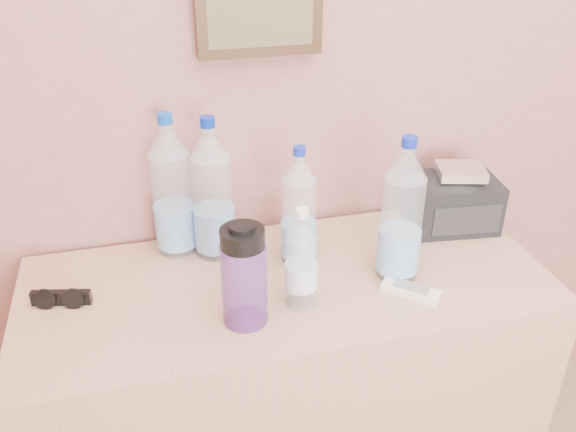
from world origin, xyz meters
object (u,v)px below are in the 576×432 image
Objects in this scene: pet_large_a at (213,196)px; ac_remote at (411,291)px; pet_large_c at (299,212)px; pet_large_d at (402,217)px; sunglasses at (61,298)px; dresser at (288,398)px; nalgene_bottle at (244,275)px; toiletry_bag at (452,200)px; foil_packet at (461,171)px; pet_small at (301,263)px; pet_large_b at (173,193)px.

ac_remote is at bearing -35.78° from pet_large_a.
pet_large_a is at bearing 156.22° from pet_large_c.
sunglasses is (-0.79, 0.08, -0.14)m from pet_large_d.
dresser is 0.67m from sunglasses.
sunglasses is at bearing 157.96° from nalgene_bottle.
pet_large_c is at bearing -23.78° from pet_large_a.
toiletry_bag is at bearing 7.68° from pet_large_c.
foil_packet is at bearing 88.45° from ac_remote.
pet_large_d is 0.27m from pet_small.
ac_remote is 1.12× the size of foil_packet.
ac_remote is at bearing -33.61° from pet_large_b.
pet_small is (0.25, -0.30, -0.06)m from pet_large_b.
pet_large_a is 1.02× the size of pet_large_d.
pet_large_d reaches higher than dresser.
pet_small is 0.55m from foil_packet.
pet_large_b is at bearing 44.40° from sunglasses.
pet_large_d is at bearing -30.23° from pet_large_c.
pet_large_a is at bearing 94.14° from nalgene_bottle.
pet_large_c is 0.27m from nalgene_bottle.
sunglasses is 1.05m from foil_packet.
ac_remote is at bearing -44.37° from pet_large_c.
toiletry_bag is (0.65, -0.03, -0.08)m from pet_large_a.
pet_large_a is at bearing 120.65° from pet_small.
sunglasses is (-0.53, 0.13, -0.09)m from pet_small.
nalgene_bottle is at bearing -136.03° from dresser.
pet_large_b is 1.20× the size of pet_large_c.
pet_large_d is at bearing -26.42° from pet_large_b.
pet_large_b is 0.36m from nalgene_bottle.
pet_large_c is at bearing 76.53° from pet_small.
pet_large_a is 1.51× the size of pet_small.
nalgene_bottle is (-0.13, -0.03, 0.01)m from pet_small.
toiletry_bag is at bearing -5.01° from pet_large_b.
toiletry_bag is (0.50, 0.24, -0.03)m from pet_small.
toiletry_bag is (0.75, -0.07, -0.09)m from pet_large_b.
pet_large_c is 0.86× the size of pet_large_d.
pet_large_c is 0.46m from foil_packet.
nalgene_bottle is 0.69m from toiletry_bag.
nalgene_bottle reaches higher than foil_packet.
pet_large_b is 0.63m from ac_remote.
sunglasses is (-0.28, -0.17, -0.15)m from pet_large_b.
toiletry_bag is at bearing 25.51° from pet_small.
pet_large_a is 0.42m from sunglasses.
nalgene_bottle is (0.02, -0.29, -0.04)m from pet_large_a.
nalgene_bottle is (-0.18, -0.21, -0.02)m from pet_large_c.
pet_large_c is 0.25m from pet_large_d.
toiletry_bag is (0.63, 0.27, -0.04)m from nalgene_bottle.
pet_large_b is 0.76m from foil_packet.
pet_large_c reaches higher than foil_packet.
pet_large_c reaches higher than toiletry_bag.
pet_large_c is 1.27× the size of pet_small.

